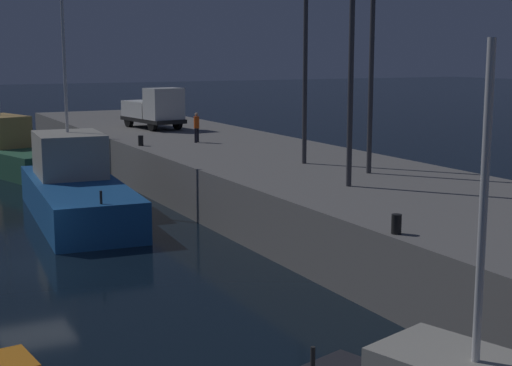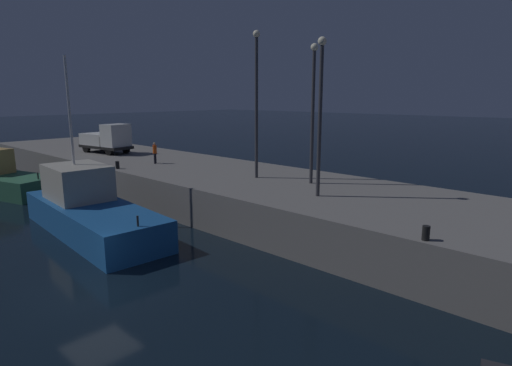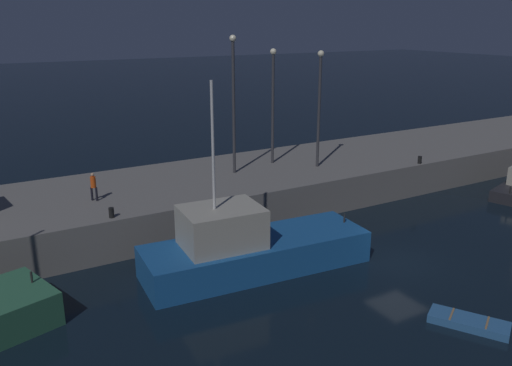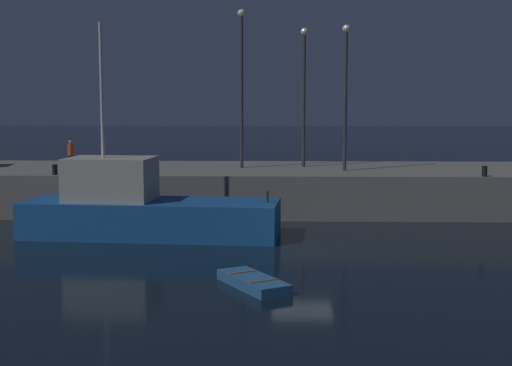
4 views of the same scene
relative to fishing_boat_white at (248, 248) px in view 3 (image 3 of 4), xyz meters
The scene contains 10 objects.
ground_plane 8.11m from the fishing_boat_white, 24.55° to the right, with size 320.00×320.00×0.00m, color black.
pier_quay 11.79m from the fishing_boat_white, 51.83° to the left, with size 77.31×9.85×2.34m.
fishing_boat_white is the anchor object (origin of this frame).
rowboat_white_mid 10.71m from the fishing_boat_white, 59.27° to the right, with size 2.61×3.33×0.39m.
lamp_post_west 11.98m from the fishing_boat_white, 66.02° to the left, with size 0.44×0.44×9.08m.
lamp_post_east 14.11m from the fishing_boat_white, 52.86° to the left, with size 0.44×0.44×8.12m.
lamp_post_central 13.90m from the fishing_boat_white, 37.91° to the left, with size 0.44×0.44×8.04m.
dockworker 10.08m from the fishing_boat_white, 124.46° to the left, with size 0.43×0.43×1.65m.
bollard_west 7.49m from the fishing_boat_white, 138.44° to the left, with size 0.28×0.28×0.55m, color black.
bollard_central 17.59m from the fishing_boat_white, 15.51° to the left, with size 0.28×0.28×0.54m, color black.
Camera 3 is at (-19.35, -18.25, 12.26)m, focal length 37.24 mm.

